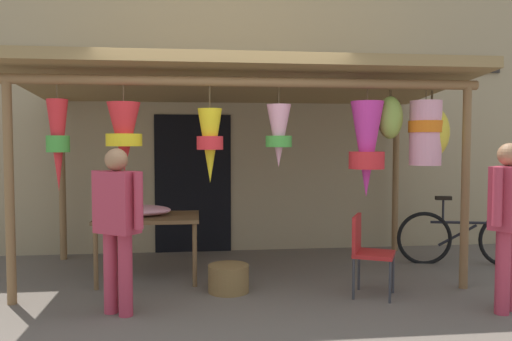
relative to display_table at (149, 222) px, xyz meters
The scene contains 10 objects.
ground_plane 1.28m from the display_table, 40.02° to the right, with size 30.00×30.00×0.00m, color #60564C.
shop_facade 2.39m from the display_table, 62.10° to the left, with size 9.72×0.29×4.50m.
market_stall_canopy 1.91m from the display_table, ahead, with size 5.22×2.43×2.49m.
display_table is the anchor object (origin of this frame).
flower_heap_on_table 0.16m from the display_table, 159.37° to the left, with size 0.70×0.49×0.12m.
folding_chair 2.49m from the display_table, 21.37° to the right, with size 0.54×0.54×0.84m.
wicker_basket_by_table 1.20m from the display_table, 34.31° to the right, with size 0.44×0.44×0.29m, color brown.
parked_bicycle 4.07m from the display_table, ahead, with size 1.72×0.53×0.92m.
vendor_in_orange 3.79m from the display_table, 24.26° to the right, with size 0.50×0.41×1.59m.
customer_foreground 1.23m from the display_table, 97.99° to the right, with size 0.50×0.41×1.54m.
Camera 1 is at (-0.27, -5.20, 1.59)m, focal length 35.28 mm.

